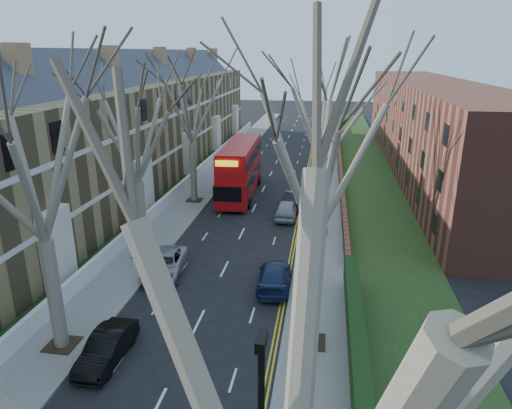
% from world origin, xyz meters
% --- Properties ---
extents(pavement_left, '(3.00, 102.00, 0.12)m').
position_xyz_m(pavement_left, '(-6.00, 39.00, 0.06)').
color(pavement_left, slate).
rests_on(pavement_left, ground).
extents(pavement_right, '(3.00, 102.00, 0.12)m').
position_xyz_m(pavement_right, '(6.00, 39.00, 0.06)').
color(pavement_right, slate).
rests_on(pavement_right, ground).
extents(terrace_left, '(9.70, 78.00, 13.60)m').
position_xyz_m(terrace_left, '(-13.65, 31.00, 5.53)').
color(terrace_left, olive).
rests_on(terrace_left, ground).
extents(flats_right, '(13.97, 54.00, 10.00)m').
position_xyz_m(flats_right, '(17.46, 43.00, 4.98)').
color(flats_right, brown).
rests_on(flats_right, ground).
extents(front_wall_left, '(0.30, 78.00, 1.00)m').
position_xyz_m(front_wall_left, '(-7.65, 31.00, 0.62)').
color(front_wall_left, white).
rests_on(front_wall_left, ground).
extents(grass_verge_right, '(6.00, 102.00, 0.06)m').
position_xyz_m(grass_verge_right, '(10.50, 39.00, 0.15)').
color(grass_verge_right, '#223714').
rests_on(grass_verge_right, ground).
extents(tree_left_mid, '(10.50, 10.50, 14.71)m').
position_xyz_m(tree_left_mid, '(-5.70, 6.00, 9.56)').
color(tree_left_mid, '#716851').
rests_on(tree_left_mid, ground).
extents(tree_left_far, '(10.15, 10.15, 14.22)m').
position_xyz_m(tree_left_far, '(-5.70, 16.00, 9.24)').
color(tree_left_far, '#716851').
rests_on(tree_left_far, ground).
extents(tree_left_dist, '(10.50, 10.50, 14.71)m').
position_xyz_m(tree_left_dist, '(-5.70, 28.00, 9.56)').
color(tree_left_dist, '#716851').
rests_on(tree_left_dist, ground).
extents(tree_right_near, '(10.85, 10.85, 15.20)m').
position_xyz_m(tree_right_near, '(5.70, -6.00, 9.86)').
color(tree_right_near, '#716851').
rests_on(tree_right_near, ground).
extents(tree_right_mid, '(10.50, 10.50, 14.71)m').
position_xyz_m(tree_right_mid, '(5.70, 8.00, 9.56)').
color(tree_right_mid, '#716851').
rests_on(tree_right_mid, ground).
extents(tree_right_far, '(10.15, 10.15, 14.22)m').
position_xyz_m(tree_right_far, '(5.70, 22.00, 9.24)').
color(tree_right_far, '#716851').
rests_on(tree_right_far, ground).
extents(double_decker_bus, '(3.27, 11.83, 4.89)m').
position_xyz_m(double_decker_bus, '(-1.90, 30.63, 2.41)').
color(double_decker_bus, '#A40B0D').
rests_on(double_decker_bus, ground).
extents(car_left_mid, '(1.42, 4.00, 1.31)m').
position_xyz_m(car_left_mid, '(-3.16, 5.44, 0.66)').
color(car_left_mid, black).
rests_on(car_left_mid, ground).
extents(car_left_far, '(2.71, 4.99, 1.33)m').
position_xyz_m(car_left_far, '(-3.47, 13.82, 0.66)').
color(car_left_far, '#97969B').
rests_on(car_left_far, ground).
extents(car_right_near, '(2.06, 4.64, 1.32)m').
position_xyz_m(car_right_near, '(3.38, 13.25, 0.66)').
color(car_right_near, '#15264B').
rests_on(car_right_near, ground).
extents(car_right_mid, '(1.81, 4.38, 1.48)m').
position_xyz_m(car_right_mid, '(3.04, 25.05, 0.74)').
color(car_right_mid, '#94979D').
rests_on(car_right_mid, ground).
extents(car_right_far, '(1.93, 4.64, 1.49)m').
position_xyz_m(car_right_far, '(3.48, 27.72, 0.75)').
color(car_right_far, black).
rests_on(car_right_far, ground).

